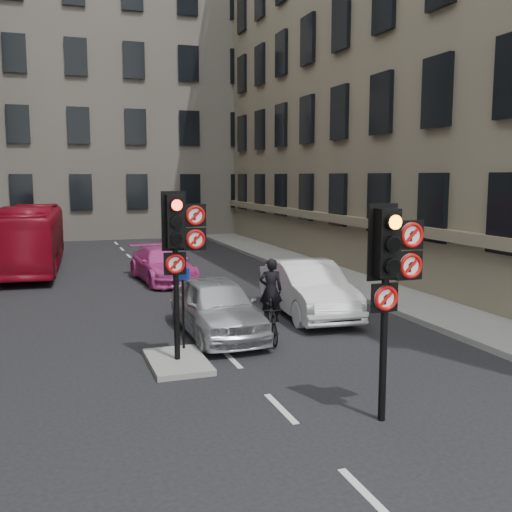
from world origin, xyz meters
TOP-DOWN VIEW (x-y plane):
  - ground at (0.00, 0.00)m, footprint 120.00×120.00m
  - pavement_right at (7.20, 12.00)m, footprint 3.00×50.00m
  - centre_island at (-1.20, 5.00)m, footprint 1.20×2.00m
  - building_far at (0.00, 38.00)m, footprint 30.00×14.00m
  - signal_near at (1.49, 0.99)m, footprint 0.91×0.40m
  - signal_far at (-1.11, 4.99)m, footprint 0.91×0.40m
  - car_silver at (0.23, 7.00)m, footprint 1.78×4.35m
  - car_white at (3.30, 8.31)m, footprint 1.98×4.82m
  - car_pink at (0.32, 15.18)m, footprint 2.22×4.60m
  - bus_red at (-4.50, 19.87)m, footprint 2.88×9.91m
  - motorcycle at (1.28, 6.00)m, footprint 0.61×1.57m
  - motorcyclist at (2.02, 7.94)m, footprint 0.73×0.58m
  - info_sign at (-0.90, 5.73)m, footprint 0.31×0.14m

SIDE VIEW (x-z plane):
  - ground at x=0.00m, z-range 0.00..0.00m
  - centre_island at x=-1.20m, z-range 0.00..0.12m
  - pavement_right at x=7.20m, z-range 0.00..0.16m
  - motorcycle at x=1.28m, z-range 0.00..0.92m
  - car_pink at x=0.32m, z-range 0.00..1.29m
  - car_silver at x=0.23m, z-range 0.00..1.48m
  - car_white at x=3.30m, z-range 0.00..1.55m
  - motorcyclist at x=2.02m, z-range 0.00..1.76m
  - info_sign at x=-0.90m, z-range 0.39..2.22m
  - bus_red at x=-4.50m, z-range 0.00..2.73m
  - signal_near at x=1.49m, z-range 0.79..4.37m
  - signal_far at x=-1.11m, z-range 0.91..4.49m
  - building_far at x=0.00m, z-range 0.00..20.00m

